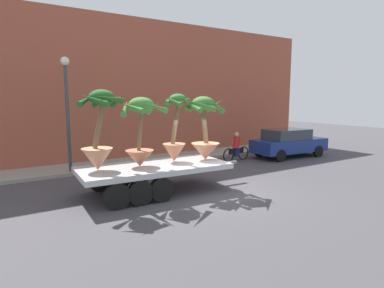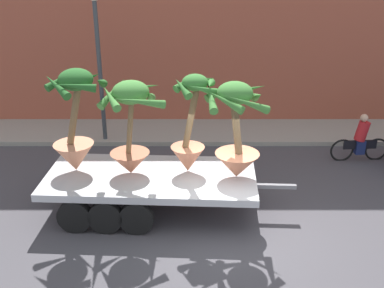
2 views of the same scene
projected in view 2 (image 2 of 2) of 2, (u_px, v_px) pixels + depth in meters
ground_plane at (231, 232)px, 10.80m from camera, size 60.00×60.00×0.00m
sidewalk at (218, 132)px, 16.37m from camera, size 24.00×2.20×0.15m
building_facade at (217, 19)px, 16.48m from camera, size 24.00×1.20×7.45m
flatbed_trailer at (140, 183)px, 11.44m from camera, size 6.20×2.56×0.98m
potted_palm_rear at (190, 131)px, 11.10m from camera, size 1.16×1.16×2.47m
potted_palm_middle at (75, 125)px, 11.09m from camera, size 1.50×1.56×2.59m
potted_palm_front at (236, 133)px, 10.80m from camera, size 1.50×1.66×2.38m
potted_palm_extra at (130, 126)px, 10.93m from camera, size 1.65×1.65×2.35m
cyclist at (360, 140)px, 14.16m from camera, size 1.84×0.37×1.54m
street_lamp at (98, 48)px, 14.38m from camera, size 0.36×0.36×4.83m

